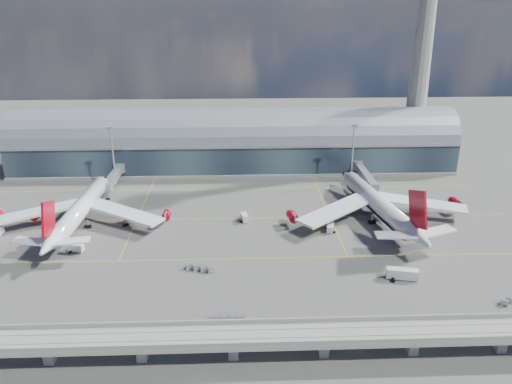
{
  "coord_description": "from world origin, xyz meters",
  "views": [
    {
      "loc": [
        1.48,
        -144.67,
        74.31
      ],
      "look_at": [
        7.5,
        10.0,
        14.0
      ],
      "focal_mm": 35.0,
      "sensor_mm": 36.0,
      "label": 1
    }
  ],
  "objects_px": {
    "airliner_right": "(379,205)",
    "service_truck_2": "(402,274)",
    "service_truck_4": "(244,218)",
    "service_truck_5": "(131,220)",
    "service_truck_1": "(76,248)",
    "airliner_left": "(79,211)",
    "cargo_train_2": "(507,301)",
    "control_tower": "(422,52)",
    "floodlight_mast_left": "(113,155)",
    "floodlight_mast_right": "(353,153)",
    "service_truck_3": "(330,228)",
    "cargo_train_1": "(228,318)",
    "cargo_train_0": "(200,268)"
  },
  "relations": [
    {
      "from": "airliner_right",
      "to": "service_truck_2",
      "type": "distance_m",
      "value": 40.65
    },
    {
      "from": "service_truck_4",
      "to": "service_truck_5",
      "type": "distance_m",
      "value": 40.09
    },
    {
      "from": "service_truck_1",
      "to": "service_truck_5",
      "type": "relative_size",
      "value": 0.73
    },
    {
      "from": "service_truck_1",
      "to": "service_truck_5",
      "type": "height_order",
      "value": "service_truck_5"
    },
    {
      "from": "airliner_left",
      "to": "cargo_train_2",
      "type": "relative_size",
      "value": 15.15
    },
    {
      "from": "control_tower",
      "to": "floodlight_mast_left",
      "type": "height_order",
      "value": "control_tower"
    },
    {
      "from": "control_tower",
      "to": "floodlight_mast_right",
      "type": "relative_size",
      "value": 4.01
    },
    {
      "from": "airliner_left",
      "to": "service_truck_4",
      "type": "bearing_deg",
      "value": 4.19
    },
    {
      "from": "service_truck_1",
      "to": "service_truck_3",
      "type": "bearing_deg",
      "value": -69.19
    },
    {
      "from": "service_truck_4",
      "to": "service_truck_5",
      "type": "xyz_separation_m",
      "value": [
        -40.07,
        -1.01,
        0.28
      ]
    },
    {
      "from": "control_tower",
      "to": "floodlight_mast_left",
      "type": "xyz_separation_m",
      "value": [
        -135.0,
        -28.0,
        -38.0
      ]
    },
    {
      "from": "service_truck_1",
      "to": "service_truck_3",
      "type": "distance_m",
      "value": 83.14
    },
    {
      "from": "cargo_train_1",
      "to": "cargo_train_2",
      "type": "height_order",
      "value": "cargo_train_1"
    },
    {
      "from": "floodlight_mast_left",
      "to": "cargo_train_0",
      "type": "bearing_deg",
      "value": -60.85
    },
    {
      "from": "control_tower",
      "to": "cargo_train_0",
      "type": "height_order",
      "value": "control_tower"
    },
    {
      "from": "airliner_right",
      "to": "service_truck_4",
      "type": "relative_size",
      "value": 14.14
    },
    {
      "from": "control_tower",
      "to": "airliner_right",
      "type": "xyz_separation_m",
      "value": [
        -33.46,
        -66.4,
        -45.94
      ]
    },
    {
      "from": "service_truck_2",
      "to": "service_truck_5",
      "type": "xyz_separation_m",
      "value": [
        -84.01,
        40.22,
        -0.04
      ]
    },
    {
      "from": "floodlight_mast_left",
      "to": "cargo_train_1",
      "type": "xyz_separation_m",
      "value": [
        48.59,
        -96.22,
        -12.85
      ]
    },
    {
      "from": "airliner_left",
      "to": "service_truck_4",
      "type": "distance_m",
      "value": 57.38
    },
    {
      "from": "floodlight_mast_left",
      "to": "cargo_train_1",
      "type": "relative_size",
      "value": 2.84
    },
    {
      "from": "floodlight_mast_left",
      "to": "cargo_train_2",
      "type": "bearing_deg",
      "value": -37.15
    },
    {
      "from": "control_tower",
      "to": "cargo_train_2",
      "type": "xyz_separation_m",
      "value": [
        -13.84,
        -119.79,
        -50.88
      ]
    },
    {
      "from": "airliner_right",
      "to": "cargo_train_1",
      "type": "height_order",
      "value": "airliner_right"
    },
    {
      "from": "service_truck_5",
      "to": "cargo_train_2",
      "type": "xyz_separation_m",
      "value": [
        107.58,
        -53.36,
        -0.85
      ]
    },
    {
      "from": "cargo_train_2",
      "to": "airliner_left",
      "type": "bearing_deg",
      "value": 100.12
    },
    {
      "from": "service_truck_5",
      "to": "cargo_train_2",
      "type": "distance_m",
      "value": 120.09
    },
    {
      "from": "cargo_train_0",
      "to": "service_truck_5",
      "type": "bearing_deg",
      "value": 18.81
    },
    {
      "from": "cargo_train_2",
      "to": "airliner_right",
      "type": "bearing_deg",
      "value": 53.07
    },
    {
      "from": "service_truck_4",
      "to": "cargo_train_2",
      "type": "bearing_deg",
      "value": -50.84
    },
    {
      "from": "service_truck_4",
      "to": "cargo_train_2",
      "type": "distance_m",
      "value": 86.68
    },
    {
      "from": "service_truck_4",
      "to": "service_truck_3",
      "type": "bearing_deg",
      "value": -29.83
    },
    {
      "from": "cargo_train_1",
      "to": "cargo_train_2",
      "type": "relative_size",
      "value": 2.08
    },
    {
      "from": "service_truck_3",
      "to": "service_truck_5",
      "type": "height_order",
      "value": "service_truck_5"
    },
    {
      "from": "service_truck_2",
      "to": "cargo_train_1",
      "type": "distance_m",
      "value": 52.06
    },
    {
      "from": "cargo_train_2",
      "to": "service_truck_2",
      "type": "bearing_deg",
      "value": 93.76
    },
    {
      "from": "service_truck_1",
      "to": "service_truck_2",
      "type": "xyz_separation_m",
      "value": [
        97.09,
        -20.24,
        0.3
      ]
    },
    {
      "from": "airliner_right",
      "to": "cargo_train_0",
      "type": "xyz_separation_m",
      "value": [
        -61.52,
        -33.36,
        -4.9
      ]
    },
    {
      "from": "airliner_left",
      "to": "cargo_train_0",
      "type": "xyz_separation_m",
      "value": [
        43.54,
        -32.3,
        -4.95
      ]
    },
    {
      "from": "service_truck_3",
      "to": "service_truck_5",
      "type": "relative_size",
      "value": 0.82
    },
    {
      "from": "control_tower",
      "to": "service_truck_3",
      "type": "xyz_separation_m",
      "value": [
        -52.18,
        -74.81,
        -50.33
      ]
    },
    {
      "from": "service_truck_2",
      "to": "cargo_train_2",
      "type": "relative_size",
      "value": 2.1
    },
    {
      "from": "service_truck_2",
      "to": "service_truck_4",
      "type": "bearing_deg",
      "value": 59.76
    },
    {
      "from": "floodlight_mast_right",
      "to": "floodlight_mast_left",
      "type": "bearing_deg",
      "value": 180.0
    },
    {
      "from": "cargo_train_1",
      "to": "cargo_train_2",
      "type": "bearing_deg",
      "value": -85.88
    },
    {
      "from": "floodlight_mast_right",
      "to": "cargo_train_2",
      "type": "distance_m",
      "value": 95.08
    },
    {
      "from": "service_truck_2",
      "to": "service_truck_3",
      "type": "distance_m",
      "value": 35.1
    },
    {
      "from": "floodlight_mast_left",
      "to": "service_truck_4",
      "type": "bearing_deg",
      "value": -34.89
    },
    {
      "from": "floodlight_mast_right",
      "to": "airliner_right",
      "type": "relative_size",
      "value": 0.37
    },
    {
      "from": "floodlight_mast_left",
      "to": "floodlight_mast_right",
      "type": "xyz_separation_m",
      "value": [
        100.0,
        0.0,
        0.0
      ]
    }
  ]
}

